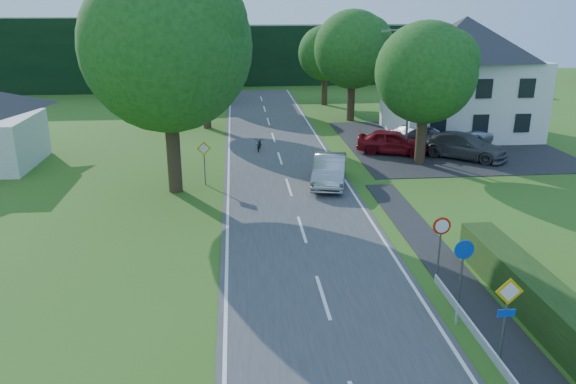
{
  "coord_description": "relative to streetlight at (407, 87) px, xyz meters",
  "views": [
    {
      "loc": [
        -2.76,
        -4.6,
        9.38
      ],
      "look_at": [
        -0.63,
        17.83,
        1.83
      ],
      "focal_mm": 35.0,
      "sensor_mm": 36.0,
      "label": 1
    }
  ],
  "objects": [
    {
      "name": "road",
      "position": [
        -8.06,
        -10.0,
        -4.44
      ],
      "size": [
        7.0,
        80.0,
        0.04
      ],
      "primitive_type": "cube",
      "color": "#3C3D3F",
      "rests_on": "ground"
    },
    {
      "name": "parking_pad",
      "position": [
        3.94,
        3.0,
        -4.44
      ],
      "size": [
        14.0,
        16.0,
        0.04
      ],
      "primitive_type": "cube",
      "color": "black",
      "rests_on": "ground"
    },
    {
      "name": "line_edge_left",
      "position": [
        -11.31,
        -10.0,
        -4.42
      ],
      "size": [
        0.12,
        80.0,
        0.01
      ],
      "primitive_type": "cube",
      "color": "white",
      "rests_on": "road"
    },
    {
      "name": "line_edge_right",
      "position": [
        -4.81,
        -10.0,
        -4.42
      ],
      "size": [
        0.12,
        80.0,
        0.01
      ],
      "primitive_type": "cube",
      "color": "white",
      "rests_on": "road"
    },
    {
      "name": "line_centre",
      "position": [
        -8.06,
        -10.0,
        -4.42
      ],
      "size": [
        0.12,
        80.0,
        0.01
      ],
      "primitive_type": null,
      "color": "white",
      "rests_on": "road"
    },
    {
      "name": "tree_main",
      "position": [
        -14.06,
        -6.0,
        1.36
      ],
      "size": [
        9.4,
        9.4,
        11.64
      ],
      "primitive_type": null,
      "color": "#184615",
      "rests_on": "ground"
    },
    {
      "name": "tree_left_far",
      "position": [
        -13.06,
        10.0,
        -0.17
      ],
      "size": [
        7.0,
        7.0,
        8.58
      ],
      "primitive_type": null,
      "color": "#184615",
      "rests_on": "ground"
    },
    {
      "name": "tree_right_far",
      "position": [
        -1.06,
        12.0,
        0.08
      ],
      "size": [
        7.4,
        7.4,
        9.09
      ],
      "primitive_type": null,
      "color": "#184615",
      "rests_on": "ground"
    },
    {
      "name": "tree_left_back",
      "position": [
        -12.56,
        22.0,
        -0.43
      ],
      "size": [
        6.6,
        6.6,
        8.07
      ],
      "primitive_type": null,
      "color": "#184615",
      "rests_on": "ground"
    },
    {
      "name": "tree_right_back",
      "position": [
        -2.06,
        20.0,
        -0.68
      ],
      "size": [
        6.2,
        6.2,
        7.56
      ],
      "primitive_type": null,
      "color": "#184615",
      "rests_on": "ground"
    },
    {
      "name": "tree_right_mid",
      "position": [
        0.44,
        -2.0,
        -0.17
      ],
      "size": [
        7.0,
        7.0,
        8.58
      ],
      "primitive_type": null,
      "color": "#184615",
      "rests_on": "ground"
    },
    {
      "name": "treeline_left",
      "position": [
        -36.06,
        32.0,
        -0.46
      ],
      "size": [
        44.0,
        6.0,
        8.0
      ],
      "primitive_type": "cube",
      "color": "black",
      "rests_on": "ground"
    },
    {
      "name": "treeline_right",
      "position": [
        -0.06,
        36.0,
        -0.96
      ],
      "size": [
        30.0,
        5.0,
        7.0
      ],
      "primitive_type": "cube",
      "color": "black",
      "rests_on": "ground"
    },
    {
      "name": "house_white",
      "position": [
        5.94,
        6.0,
        -0.06
      ],
      "size": [
        10.6,
        8.4,
        8.6
      ],
      "color": "white",
      "rests_on": "ground"
    },
    {
      "name": "streetlight",
      "position": [
        0.0,
        0.0,
        0.0
      ],
      "size": [
        2.03,
        0.18,
        8.0
      ],
      "color": "slate",
      "rests_on": "ground"
    },
    {
      "name": "sign_priority_right",
      "position": [
        -3.76,
        -22.02,
        -2.67
      ],
      "size": [
        0.78,
        0.09,
        2.59
      ],
      "color": "slate",
      "rests_on": "ground"
    },
    {
      "name": "sign_roundabout",
      "position": [
        -3.76,
        -19.02,
        -2.79
      ],
      "size": [
        0.64,
        0.08,
        2.37
      ],
      "color": "slate",
      "rests_on": "ground"
    },
    {
      "name": "sign_speed_limit",
      "position": [
        -3.76,
        -17.03,
        -2.7
      ],
      "size": [
        0.64,
        0.11,
        2.37
      ],
      "color": "slate",
      "rests_on": "ground"
    },
    {
      "name": "sign_priority_left",
      "position": [
        -12.56,
        -5.02,
        -2.75
      ],
      "size": [
        0.78,
        0.09,
        2.44
      ],
      "color": "slate",
      "rests_on": "ground"
    },
    {
      "name": "moving_car",
      "position": [
        -5.81,
        -5.67,
        -3.63
      ],
      "size": [
        2.7,
        5.07,
        1.59
      ],
      "primitive_type": "imported",
      "rotation": [
        0.0,
        0.0,
        -0.22
      ],
      "color": "#A7A8AC",
      "rests_on": "road"
    },
    {
      "name": "motorcycle",
      "position": [
        -9.26,
        2.2,
        -3.99
      ],
      "size": [
        0.79,
        1.7,
        0.86
      ],
      "primitive_type": "imported",
      "rotation": [
        0.0,
        0.0,
        -0.14
      ],
      "color": "black",
      "rests_on": "road"
    },
    {
      "name": "parked_car_red",
      "position": [
        -0.58,
        0.52,
        -3.64
      ],
      "size": [
        4.99,
        3.45,
        1.58
      ],
      "primitive_type": "imported",
      "rotation": [
        0.0,
        0.0,
        1.19
      ],
      "color": "maroon",
      "rests_on": "parking_pad"
    },
    {
      "name": "parked_car_silver_a",
      "position": [
        2.12,
        2.51,
        -3.69
      ],
      "size": [
        4.66,
        2.38,
        1.47
      ],
      "primitive_type": "imported",
      "rotation": [
        0.0,
        0.0,
        1.77
      ],
      "color": "#A6A7AB",
      "rests_on": "parking_pad"
    },
    {
      "name": "parked_car_grey",
      "position": [
        3.62,
        -0.98,
        -3.63
      ],
      "size": [
        5.63,
        5.18,
        1.58
      ],
      "primitive_type": "imported",
      "rotation": [
        0.0,
        0.0,
        0.88
      ],
      "color": "#4E4E54",
      "rests_on": "parking_pad"
    },
    {
      "name": "parked_car_silver_b",
      "position": [
        7.09,
        3.16,
        -3.71
      ],
      "size": [
        5.56,
        3.55,
        1.43
      ],
      "primitive_type": "imported",
      "rotation": [
        0.0,
        0.0,
        1.82
      ],
      "color": "silver",
      "rests_on": "parking_pad"
    },
    {
      "name": "parasol",
      "position": [
        2.49,
        4.93,
        -3.54
      ],
      "size": [
        2.32,
        2.35,
        1.76
      ],
      "primitive_type": "imported",
      "rotation": [
        0.0,
        0.0,
        -0.23
      ],
      "color": "#AD100D",
      "rests_on": "parking_pad"
    }
  ]
}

